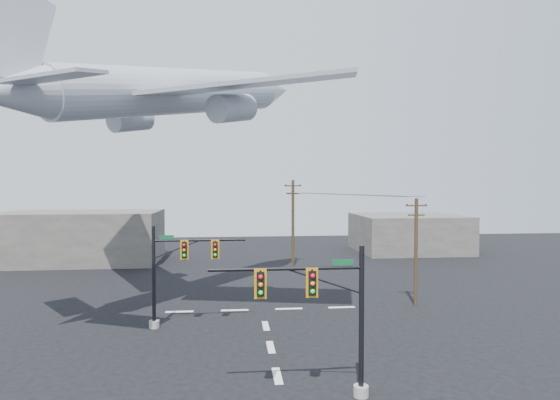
{
  "coord_description": "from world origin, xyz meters",
  "views": [
    {
      "loc": [
        -2.11,
        -22.18,
        9.3
      ],
      "look_at": [
        0.64,
        5.0,
        8.35
      ],
      "focal_mm": 30.0,
      "sensor_mm": 36.0,
      "label": 1
    }
  ],
  "objects": [
    {
      "name": "signal_mast_far",
      "position": [
        -5.92,
        8.27,
        3.53
      ],
      "size": [
        6.22,
        0.72,
        6.58
      ],
      "color": "#9B9A8D",
      "rests_on": "ground"
    },
    {
      "name": "signal_mast_near",
      "position": [
        1.98,
        -2.57,
        3.58
      ],
      "size": [
        6.94,
        0.73,
        6.62
      ],
      "color": "#9B9A8D",
      "rests_on": "ground"
    },
    {
      "name": "airliner",
      "position": [
        -6.1,
        13.66,
        16.13
      ],
      "size": [
        24.91,
        26.74,
        8.29
      ],
      "rotation": [
        0.0,
        -0.17,
        0.89
      ],
      "color": "#ADB2B9"
    },
    {
      "name": "utility_pole_a",
      "position": [
        11.78,
        12.07,
        4.28
      ],
      "size": [
        1.64,
        0.27,
        8.18
      ],
      "rotation": [
        0.0,
        0.0,
        -0.07
      ],
      "color": "#44311D",
      "rests_on": "ground"
    },
    {
      "name": "power_lines",
      "position": [
        8.18,
        20.88,
        8.3
      ],
      "size": [
        8.82,
        17.64,
        0.03
      ],
      "color": "black"
    },
    {
      "name": "building_right",
      "position": [
        22.0,
        40.0,
        2.5
      ],
      "size": [
        14.0,
        12.0,
        5.0
      ],
      "primitive_type": "cube",
      "color": "slate",
      "rests_on": "ground"
    },
    {
      "name": "utility_pole_b",
      "position": [
        4.59,
        29.7,
        5.08
      ],
      "size": [
        1.94,
        0.6,
        9.72
      ],
      "rotation": [
        0.0,
        0.0,
        0.24
      ],
      "color": "#44311D",
      "rests_on": "ground"
    },
    {
      "name": "lane_markings",
      "position": [
        0.0,
        5.33,
        0.01
      ],
      "size": [
        14.0,
        21.2,
        0.01
      ],
      "color": "white",
      "rests_on": "ground"
    },
    {
      "name": "building_left",
      "position": [
        -20.0,
        35.0,
        3.0
      ],
      "size": [
        18.0,
        10.0,
        6.0
      ],
      "primitive_type": "cube",
      "color": "slate",
      "rests_on": "ground"
    },
    {
      "name": "ground",
      "position": [
        0.0,
        0.0,
        0.0
      ],
      "size": [
        120.0,
        120.0,
        0.0
      ],
      "primitive_type": "plane",
      "color": "black",
      "rests_on": "ground"
    }
  ]
}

